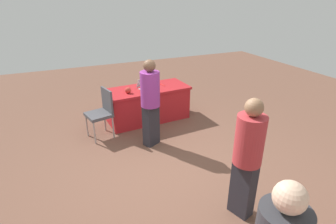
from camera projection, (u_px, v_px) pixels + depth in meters
The scene contains 8 objects.
ground_plane at pixel (162, 166), 4.48m from camera, with size 14.40×14.40×0.00m, color brown.
table_foreground at pixel (148, 104), 5.99m from camera, with size 1.85×0.89×0.73m.
chair_tucked_left at pixel (102, 110), 5.20m from camera, with size 0.53×0.53×0.96m.
person_presenter at pixel (150, 100), 4.78m from camera, with size 0.46×0.46×1.61m.
person_attendee_standing at pixel (248, 155), 3.19m from camera, with size 0.42×0.42×1.59m.
laptop_silver at pixel (146, 87), 5.81m from camera, with size 0.38×0.36×0.21m.
yarn_ball at pixel (128, 90), 5.53m from camera, with size 0.12×0.12×0.12m, color #B2382D.
scissors_red at pixel (162, 85), 6.04m from camera, with size 0.18×0.04×0.01m, color red.
Camera 1 is at (1.41, 3.45, 2.64)m, focal length 28.99 mm.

